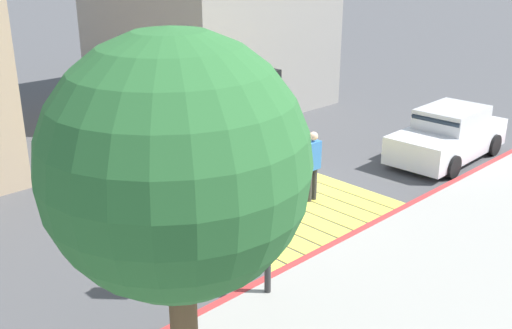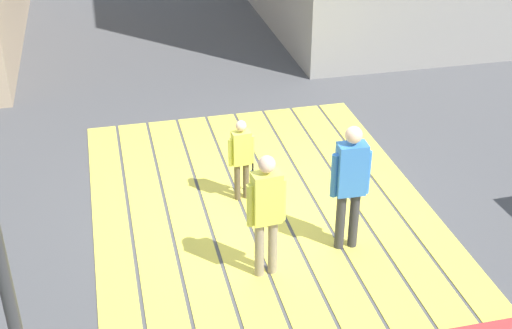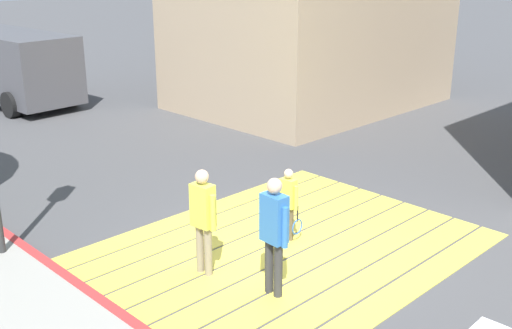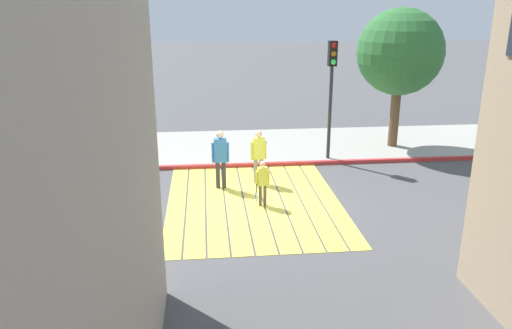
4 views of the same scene
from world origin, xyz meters
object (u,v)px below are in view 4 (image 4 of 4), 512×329
pedestrian_adult_lead (259,153)px  pedestrian_adult_trailing (220,155)px  street_tree (400,55)px  car_parked_near_curb (48,163)px  pedestrian_child_with_racket (262,181)px  traffic_light_corner (332,77)px

pedestrian_adult_lead → pedestrian_adult_trailing: bearing=-75.2°
street_tree → car_parked_near_curb: bearing=-76.7°
car_parked_near_curb → street_tree: size_ratio=0.82×
street_tree → pedestrian_child_with_racket: street_tree is taller
pedestrian_adult_trailing → pedestrian_adult_lead: bearing=104.8°
car_parked_near_curb → pedestrian_child_with_racket: bearing=70.5°
car_parked_near_curb → traffic_light_corner: traffic_light_corner is taller
street_tree → pedestrian_adult_trailing: (3.61, -6.78, -2.57)m
car_parked_near_curb → pedestrian_adult_trailing: (0.75, 5.31, 0.33)m
street_tree → pedestrian_adult_lead: size_ratio=3.08×
street_tree → pedestrian_adult_trailing: street_tree is taller
traffic_light_corner → pedestrian_adult_lead: size_ratio=2.45×
pedestrian_adult_lead → pedestrian_child_with_racket: (1.84, -0.09, -0.27)m
pedestrian_adult_trailing → pedestrian_child_with_racket: 1.91m
car_parked_near_curb → pedestrian_adult_lead: (0.44, 6.51, 0.27)m
pedestrian_adult_trailing → street_tree: bearing=118.0°
traffic_light_corner → street_tree: bearing=114.1°
traffic_light_corner → pedestrian_adult_lead: traffic_light_corner is taller
car_parked_near_curb → street_tree: 12.76m
pedestrian_child_with_racket → street_tree: bearing=132.1°
pedestrian_child_with_racket → pedestrian_adult_trailing: bearing=-144.1°
street_tree → pedestrian_child_with_racket: bearing=-47.9°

